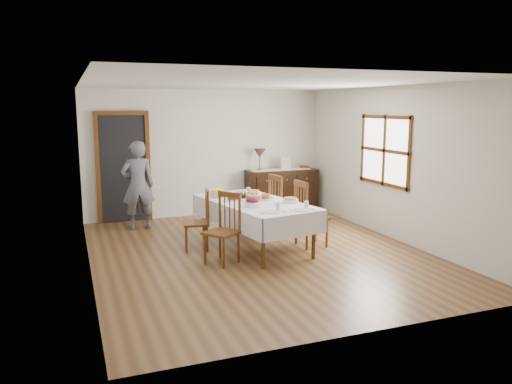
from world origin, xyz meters
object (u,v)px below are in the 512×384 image
object	(u,v)px
chair_left_near	(224,228)
person	(138,182)
sideboard	(282,190)
chair_right_far	(283,205)
chair_left_far	(199,220)
chair_right_near	(309,213)
table_lamp	(260,154)
dining_table	(255,207)

from	to	relation	value
chair_left_near	person	xyz separation A→B (m)	(-0.88, 2.51, 0.36)
chair_left_near	sideboard	xyz separation A→B (m)	(2.23, 3.00, -0.06)
chair_right_far	chair_left_near	bearing A→B (deg)	119.38
person	chair_left_near	bearing A→B (deg)	109.11
chair_left_far	chair_right_near	bearing A→B (deg)	86.42
table_lamp	person	bearing A→B (deg)	-169.00
chair_right_near	chair_right_far	xyz separation A→B (m)	(-0.15, 0.72, 0.01)
dining_table	chair_right_near	distance (m)	0.89
dining_table	chair_left_near	bearing A→B (deg)	-152.91
person	table_lamp	distance (m)	2.69
chair_right_near	chair_left_far	bearing A→B (deg)	72.93
chair_right_near	person	bearing A→B (deg)	45.80
chair_right_near	person	xyz separation A→B (m)	(-2.42, 2.17, 0.33)
person	table_lamp	xyz separation A→B (m)	(2.61, 0.51, 0.40)
dining_table	sideboard	world-z (taller)	sideboard
sideboard	person	distance (m)	3.18
chair_right_far	chair_right_near	bearing A→B (deg)	-176.02
chair_right_far	sideboard	world-z (taller)	chair_right_far
chair_left_near	person	distance (m)	2.68
dining_table	chair_left_far	world-z (taller)	chair_left_far
dining_table	table_lamp	distance (m)	2.75
chair_left_far	table_lamp	bearing A→B (deg)	150.83
chair_left_near	table_lamp	world-z (taller)	table_lamp
dining_table	chair_left_far	distance (m)	0.91
chair_left_far	table_lamp	xyz separation A→B (m)	(1.90, 2.23, 0.79)
dining_table	person	world-z (taller)	person
chair_left_far	person	size ratio (longest dim) A/B	0.55
dining_table	chair_right_far	world-z (taller)	chair_right_far
chair_left_near	chair_right_near	world-z (taller)	chair_right_near
dining_table	person	distance (m)	2.53
person	chair_left_far	bearing A→B (deg)	112.25
dining_table	chair_right_near	bearing A→B (deg)	-24.44
dining_table	sideboard	xyz separation A→B (m)	(1.54, 2.46, -0.21)
chair_right_far	dining_table	bearing A→B (deg)	118.27
chair_right_near	sideboard	xyz separation A→B (m)	(0.69, 2.66, -0.09)
chair_left_far	sideboard	xyz separation A→B (m)	(2.40, 2.21, -0.03)
chair_right_near	table_lamp	bearing A→B (deg)	-6.29
sideboard	table_lamp	bearing A→B (deg)	177.98
chair_left_far	sideboard	distance (m)	3.26
chair_right_far	sideboard	size ratio (longest dim) A/B	0.72
dining_table	chair_left_far	bearing A→B (deg)	152.86
table_lamp	sideboard	bearing A→B (deg)	-2.02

